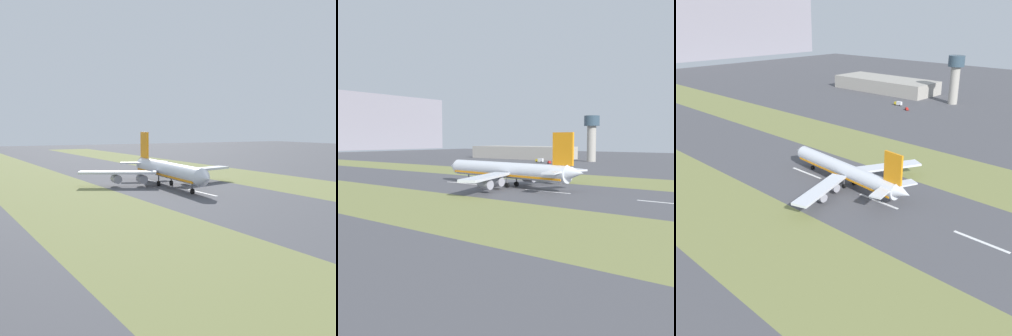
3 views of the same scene
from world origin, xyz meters
The scene contains 7 objects.
ground_plane centered at (0.00, 0.00, 0.00)m, with size 800.00×800.00×0.00m, color #4C4C51.
grass_median_west centered at (-45.00, 0.00, 0.00)m, with size 40.00×600.00×0.01m, color olive.
grass_median_east centered at (45.00, 0.00, 0.00)m, with size 40.00×600.00×0.01m, color olive.
centreline_dash_near centered at (0.00, -60.12, 0.01)m, with size 1.20×18.00×0.01m, color silver.
centreline_dash_mid centered at (0.00, -20.12, 0.01)m, with size 1.20×18.00×0.01m, color silver.
centreline_dash_far centered at (0.00, 19.88, 0.01)m, with size 1.20×18.00×0.01m, color silver.
airplane_main_jet centered at (2.41, -2.01, 6.02)m, with size 63.85×67.22×20.20m.
Camera 1 is at (84.76, 154.04, 22.59)m, focal length 50.00 mm.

